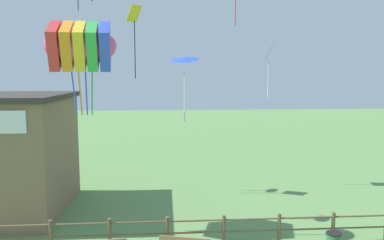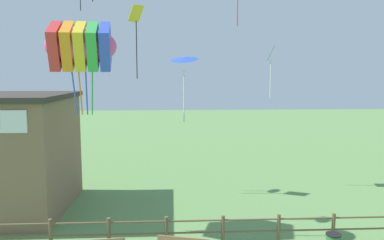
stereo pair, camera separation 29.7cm
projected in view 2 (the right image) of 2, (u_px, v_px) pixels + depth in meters
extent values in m
cylinder|color=brown|center=(51.00, 234.00, 13.89)|extent=(0.14, 0.14, 1.17)
cylinder|color=brown|center=(109.00, 233.00, 14.00)|extent=(0.14, 0.14, 1.17)
cylinder|color=brown|center=(166.00, 232.00, 14.11)|extent=(0.14, 0.14, 1.17)
cylinder|color=brown|center=(223.00, 230.00, 14.23)|extent=(0.14, 0.14, 1.17)
cylinder|color=brown|center=(279.00, 229.00, 14.34)|extent=(0.14, 0.14, 1.17)
cylinder|color=brown|center=(333.00, 228.00, 14.46)|extent=(0.14, 0.14, 1.17)
cylinder|color=brown|center=(195.00, 221.00, 14.12)|extent=(15.04, 0.07, 0.07)
cylinder|color=brown|center=(195.00, 233.00, 14.18)|extent=(15.04, 0.07, 0.07)
cylinder|color=black|center=(334.00, 234.00, 13.31)|extent=(0.54, 0.54, 0.04)
ellipsoid|color=#E54C8C|center=(81.00, 46.00, 14.89)|extent=(3.01, 2.32, 2.02)
cube|color=red|center=(56.00, 46.00, 14.74)|extent=(0.62, 2.09, 2.06)
cube|color=orange|center=(69.00, 46.00, 14.82)|extent=(0.62, 2.09, 2.06)
cube|color=yellow|center=(81.00, 46.00, 14.89)|extent=(0.62, 2.09, 2.06)
cube|color=green|center=(93.00, 46.00, 14.97)|extent=(0.62, 2.09, 2.06)
cube|color=blue|center=(105.00, 46.00, 15.05)|extent=(0.62, 2.09, 2.06)
cylinder|color=blue|center=(74.00, 90.00, 14.85)|extent=(0.19, 0.33, 2.04)
cylinder|color=orange|center=(80.00, 90.00, 14.85)|extent=(0.10, 0.34, 2.04)
cylinder|color=blue|center=(87.00, 90.00, 14.87)|extent=(0.10, 0.34, 2.04)
cylinder|color=green|center=(92.00, 90.00, 14.91)|extent=(0.19, 0.33, 2.04)
cone|color=blue|center=(184.00, 59.00, 14.41)|extent=(1.39, 1.38, 0.36)
cylinder|color=silver|center=(184.00, 96.00, 14.58)|extent=(0.05, 0.05, 2.02)
cube|color=green|center=(271.00, 53.00, 21.24)|extent=(0.58, 0.77, 0.87)
cylinder|color=white|center=(270.00, 79.00, 21.42)|extent=(0.05, 0.05, 2.19)
cylinder|color=red|center=(238.00, 3.00, 21.21)|extent=(0.05, 0.05, 2.59)
cube|color=yellow|center=(136.00, 13.00, 19.50)|extent=(0.87, 0.86, 0.81)
cylinder|color=black|center=(137.00, 50.00, 19.72)|extent=(0.05, 0.05, 2.99)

